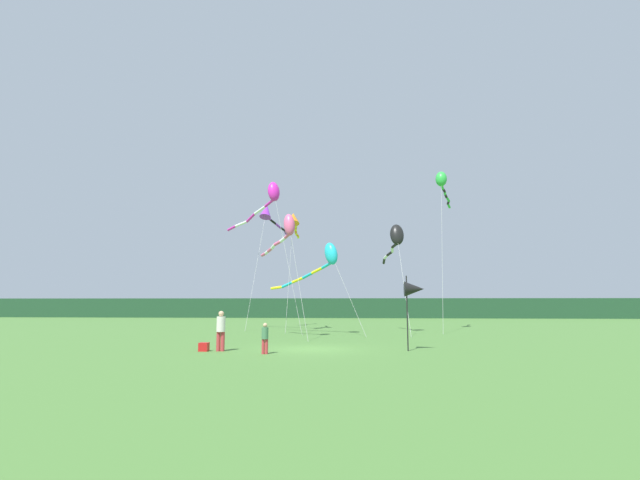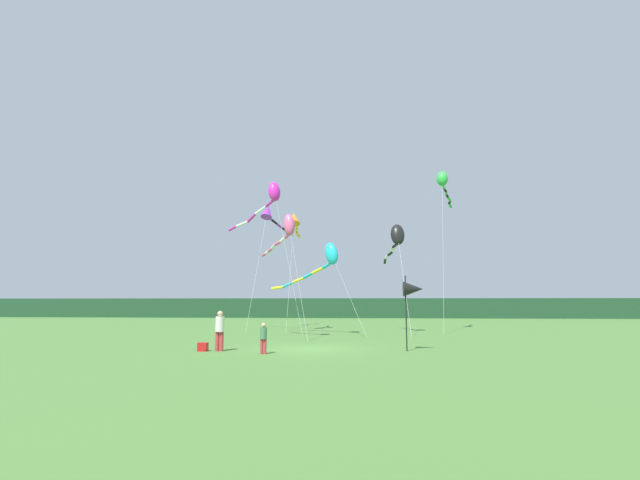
{
  "view_description": "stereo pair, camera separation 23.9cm",
  "coord_description": "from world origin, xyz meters",
  "views": [
    {
      "loc": [
        2.14,
        -22.21,
        2.18
      ],
      "look_at": [
        0.0,
        6.0,
        6.02
      ],
      "focal_mm": 25.92,
      "sensor_mm": 36.0,
      "label": 1
    },
    {
      "loc": [
        2.38,
        -22.19,
        2.18
      ],
      "look_at": [
        0.0,
        6.0,
        6.02
      ],
      "focal_mm": 25.92,
      "sensor_mm": 36.0,
      "label": 2
    }
  ],
  "objects": [
    {
      "name": "kite_purple",
      "position": [
        -5.53,
        17.42,
        10.04
      ],
      "size": [
        1.99,
        8.0,
        10.93
      ],
      "color": "#B2B2B2",
      "rests_on": "ground"
    },
    {
      "name": "ground_plane",
      "position": [
        0.0,
        0.0,
        0.0
      ],
      "size": [
        120.0,
        120.0,
        0.0
      ],
      "primitive_type": "plane",
      "color": "#477533"
    },
    {
      "name": "kite_orange",
      "position": [
        -2.76,
        14.02,
        8.77
      ],
      "size": [
        1.13,
        6.06,
        9.46
      ],
      "color": "#B2B2B2",
      "rests_on": "ground"
    },
    {
      "name": "banner_flag_pole",
      "position": [
        4.85,
        -0.55,
        2.77
      ],
      "size": [
        0.9,
        0.7,
        3.42
      ],
      "color": "black",
      "rests_on": "ground"
    },
    {
      "name": "kite_cyan",
      "position": [
        0.08,
        9.83,
        5.24
      ],
      "size": [
        7.22,
        5.72,
        6.43
      ],
      "color": "#B2B2B2",
      "rests_on": "ground"
    },
    {
      "name": "distant_treeline",
      "position": [
        0.0,
        45.0,
        1.39
      ],
      "size": [
        108.0,
        2.4,
        2.78
      ],
      "primitive_type": "cube",
      "color": "#1E4228",
      "rests_on": "ground"
    },
    {
      "name": "kite_black",
      "position": [
        5.15,
        11.6,
        6.91
      ],
      "size": [
        1.39,
        7.95,
        7.96
      ],
      "color": "#B2B2B2",
      "rests_on": "ground"
    },
    {
      "name": "kite_rainbow",
      "position": [
        -2.11,
        6.05,
        6.74
      ],
      "size": [
        3.74,
        4.58,
        7.72
      ],
      "color": "#B2B2B2",
      "rests_on": "ground"
    },
    {
      "name": "kite_magenta",
      "position": [
        -4.31,
        11.66,
        10.14
      ],
      "size": [
        7.22,
        6.88,
        11.26
      ],
      "color": "#B2B2B2",
      "rests_on": "ground"
    },
    {
      "name": "person_adult",
      "position": [
        -3.97,
        -1.29,
        1.01
      ],
      "size": [
        0.4,
        0.4,
        1.8
      ],
      "color": "#B23338",
      "rests_on": "ground"
    },
    {
      "name": "person_child",
      "position": [
        -1.74,
        -2.27,
        0.73
      ],
      "size": [
        0.29,
        0.29,
        1.31
      ],
      "color": "#B23338",
      "rests_on": "ground"
    },
    {
      "name": "kite_green",
      "position": [
        9.19,
        14.49,
        11.74
      ],
      "size": [
        2.5,
        7.96,
        12.6
      ],
      "color": "#B2B2B2",
      "rests_on": "ground"
    },
    {
      "name": "cooler_box",
      "position": [
        -4.71,
        -1.36,
        0.19
      ],
      "size": [
        0.41,
        0.37,
        0.38
      ],
      "primitive_type": "cube",
      "color": "red",
      "rests_on": "ground"
    }
  ]
}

